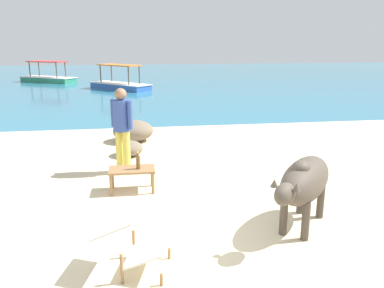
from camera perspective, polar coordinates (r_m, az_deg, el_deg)
sand_beach at (r=4.96m, az=-0.41°, el=-15.07°), size 18.00×14.00×0.04m
water_surface at (r=26.38m, az=-7.28°, el=9.27°), size 60.00×36.00×0.03m
cow at (r=5.38m, az=16.10°, el=-5.28°), size 1.40×1.58×0.99m
low_bench_table at (r=6.60m, az=-8.79°, el=-4.09°), size 0.76×0.44×0.39m
bottle at (r=6.51m, az=-7.90°, el=-2.63°), size 0.07×0.07×0.30m
deck_chair_far at (r=4.39m, az=-8.78°, el=-13.45°), size 0.87×0.71×0.68m
person_standing at (r=7.42m, az=-10.23°, el=2.90°), size 0.41×0.37×1.62m
shore_rock_large at (r=9.93m, az=-8.62°, el=1.93°), size 1.06×0.99×0.53m
shore_rock_medium at (r=8.69m, az=-9.17°, el=-0.62°), size 0.74×0.76×0.33m
boat_blue at (r=21.34m, az=-10.49°, el=8.64°), size 3.38×3.44×1.29m
boat_green at (r=26.34m, az=-20.32°, el=9.11°), size 3.72×2.95×1.29m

